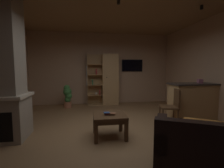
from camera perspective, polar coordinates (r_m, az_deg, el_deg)
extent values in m
cube|color=olive|center=(3.74, 1.00, -16.97)|extent=(5.65, 6.17, 0.02)
cube|color=tan|center=(6.55, -3.72, 5.49)|extent=(5.77, 0.06, 2.87)
cube|color=white|center=(6.50, -6.68, 3.04)|extent=(0.59, 0.01, 0.81)
cube|color=gray|center=(3.90, -34.64, -10.24)|extent=(0.88, 0.68, 0.85)
cube|color=beige|center=(3.81, -34.99, -3.60)|extent=(0.96, 0.76, 0.06)
cube|color=tan|center=(6.32, -0.69, 1.62)|extent=(0.64, 0.38, 2.02)
cube|color=tan|center=(6.44, -6.33, 1.65)|extent=(0.59, 0.02, 2.02)
cube|color=tan|center=(6.26, -8.86, 1.52)|extent=(0.02, 0.38, 2.02)
sphere|color=black|center=(6.09, -1.90, 2.43)|extent=(0.04, 0.04, 0.04)
cube|color=tan|center=(6.40, -6.16, -7.39)|extent=(0.59, 0.38, 0.02)
cube|color=tan|center=(6.33, -6.20, -3.92)|extent=(0.59, 0.38, 0.02)
cube|color=tan|center=(6.28, -6.23, -0.28)|extent=(0.59, 0.38, 0.02)
cube|color=tan|center=(6.25, -6.27, 3.40)|extent=(0.59, 0.38, 0.02)
cube|color=tan|center=(6.25, -6.31, 7.09)|extent=(0.59, 0.38, 0.02)
cube|color=#B22D2D|center=(6.27, -4.49, -3.08)|extent=(0.03, 0.23, 0.18)
cube|color=#B22D2D|center=(6.20, -5.73, 4.48)|extent=(0.05, 0.23, 0.22)
cube|color=#387247|center=(6.21, -7.07, 0.75)|extent=(0.04, 0.23, 0.22)
sphere|color=beige|center=(6.32, -5.71, -3.46)|extent=(0.10, 0.10, 0.10)
cube|color=tan|center=(4.96, 28.26, -5.92)|extent=(1.45, 0.54, 1.00)
cube|color=#2D2826|center=(4.89, 28.52, 0.04)|extent=(1.51, 0.60, 0.04)
cube|color=#995972|center=(4.93, 29.31, 0.91)|extent=(0.14, 0.14, 0.11)
cube|color=black|center=(2.64, 34.58, -22.55)|extent=(1.85, 1.56, 0.42)
cube|color=black|center=(2.49, 17.37, -20.33)|extent=(0.56, 0.89, 0.67)
cube|color=#C67F33|center=(2.30, 30.53, -16.67)|extent=(0.49, 0.41, 0.45)
cube|color=brown|center=(2.28, 34.33, -18.22)|extent=(0.45, 0.25, 0.42)
cube|color=#4C331E|center=(3.32, -0.92, -11.45)|extent=(0.67, 0.60, 0.05)
cube|color=#4C331E|center=(3.34, -0.92, -12.51)|extent=(0.60, 0.54, 0.08)
cube|color=#4C331E|center=(3.13, -5.78, -17.16)|extent=(0.07, 0.07, 0.42)
cube|color=#4C331E|center=(3.21, 5.18, -16.55)|extent=(0.07, 0.07, 0.42)
cube|color=#4C331E|center=(3.62, -6.26, -14.02)|extent=(0.07, 0.07, 0.42)
cube|color=#4C331E|center=(3.69, 3.14, -13.62)|extent=(0.07, 0.07, 0.42)
cube|color=#B22D2D|center=(3.35, -1.69, -10.66)|extent=(0.13, 0.12, 0.02)
cube|color=brown|center=(3.28, 0.02, -10.62)|extent=(0.16, 0.14, 0.02)
cube|color=#2D4C8C|center=(3.27, -1.99, -10.35)|extent=(0.13, 0.10, 0.02)
cube|color=#4C331E|center=(4.25, 19.89, -7.89)|extent=(0.51, 0.51, 0.04)
cube|color=#4C331E|center=(4.26, 22.47, -4.67)|extent=(0.14, 0.40, 0.44)
cylinder|color=#4C331E|center=(4.44, 16.92, -10.33)|extent=(0.04, 0.04, 0.46)
cylinder|color=#4C331E|center=(4.10, 17.96, -11.65)|extent=(0.04, 0.04, 0.46)
cylinder|color=#4C331E|center=(4.53, 21.46, -10.16)|extent=(0.04, 0.04, 0.46)
cylinder|color=#4C331E|center=(4.19, 22.86, -11.42)|extent=(0.04, 0.04, 0.46)
cylinder|color=#B77051|center=(6.09, -15.73, -7.25)|extent=(0.27, 0.27, 0.22)
sphere|color=#3D7F3D|center=(6.03, -15.79, -5.45)|extent=(0.22, 0.22, 0.22)
sphere|color=#3D7F3D|center=(6.00, -15.49, -4.22)|extent=(0.25, 0.25, 0.25)
sphere|color=#3D7F3D|center=(5.99, -15.89, -2.72)|extent=(0.30, 0.30, 0.30)
sphere|color=#3D7F3D|center=(5.99, -16.09, -1.40)|extent=(0.23, 0.23, 0.23)
cube|color=black|center=(6.73, 7.31, 6.65)|extent=(0.88, 0.05, 0.50)
cube|color=black|center=(6.71, 7.38, 6.66)|extent=(0.84, 0.01, 0.46)
cylinder|color=black|center=(3.68, 2.40, 27.62)|extent=(0.07, 0.07, 0.09)
cylinder|color=black|center=(4.44, 29.73, 22.97)|extent=(0.07, 0.07, 0.09)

